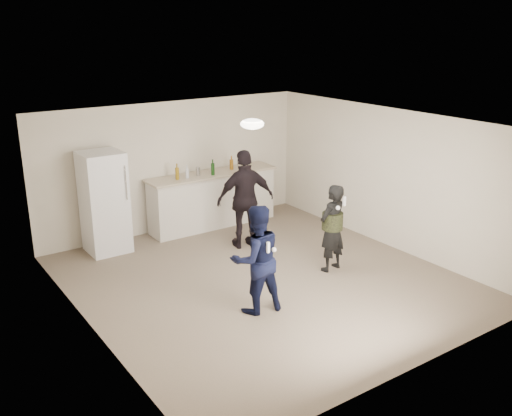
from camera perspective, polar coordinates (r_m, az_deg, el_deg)
floor at (r=9.13m, az=0.72°, el=-7.20°), size 6.00×6.00×0.00m
ceiling at (r=8.38m, az=0.79°, el=8.46°), size 6.00×6.00×0.00m
wall_back at (r=11.16m, az=-8.23°, el=4.16°), size 6.00×0.00×6.00m
wall_front at (r=6.63m, az=16.06°, el=-6.25°), size 6.00×0.00×6.00m
wall_left at (r=7.51m, az=-16.63°, el=-3.37°), size 0.00×6.00×6.00m
wall_right at (r=10.45m, az=13.15°, el=2.91°), size 0.00×6.00×6.00m
counter at (r=11.38m, az=-4.36°, el=0.77°), size 2.60×0.56×1.05m
counter_top at (r=11.23m, az=-4.42°, el=3.43°), size 2.68×0.64×0.04m
fridge at (r=10.31m, az=-14.94°, el=0.54°), size 0.70×0.70×1.80m
fridge_handle at (r=9.96m, az=-12.88°, el=2.49°), size 0.02×0.02×0.60m
ceiling_dome at (r=8.63m, az=-0.38°, el=8.41°), size 0.36×0.36×0.16m
shaker at (r=11.02m, az=-5.82°, el=3.67°), size 0.08×0.08×0.17m
man at (r=7.91m, az=0.01°, el=-5.14°), size 0.84×0.70×1.56m
woman at (r=9.31m, az=7.62°, el=-2.00°), size 0.58×0.43×1.46m
camo_shorts at (r=9.27m, az=7.65°, el=-1.29°), size 0.34×0.34×0.28m
spectator at (r=10.16m, az=-1.06°, el=0.88°), size 1.12×0.68×1.79m
remote_man at (r=7.60m, az=1.21°, el=-3.96°), size 0.04×0.04×0.15m
nunchuk_man at (r=7.71m, az=1.80°, el=-4.18°), size 0.07×0.07×0.07m
remote_woman at (r=8.97m, az=8.83°, el=0.68°), size 0.04×0.04×0.15m
nunchuk_woman at (r=8.96m, az=8.20°, el=0.01°), size 0.07×0.07×0.07m
bottle_cluster at (r=11.04m, az=-5.23°, el=3.82°), size 1.32×0.25×0.23m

